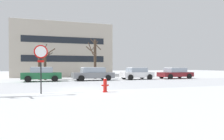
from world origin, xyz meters
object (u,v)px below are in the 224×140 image
(parked_car_maroon, at_px, (175,73))
(parked_car_white, at_px, (137,73))
(stop_sign, at_px, (41,60))
(parked_car_green, at_px, (42,74))
(fire_hydrant, at_px, (105,85))
(parked_car_gray, at_px, (93,74))

(parked_car_maroon, bearing_deg, parked_car_white, 179.53)
(stop_sign, height_order, parked_car_white, stop_sign)
(stop_sign, relative_size, parked_car_maroon, 0.63)
(parked_car_white, distance_m, parked_car_maroon, 5.39)
(parked_car_green, xyz_separation_m, parked_car_white, (10.78, -0.04, -0.03))
(stop_sign, relative_size, fire_hydrant, 3.16)
(parked_car_green, distance_m, parked_car_gray, 5.39)
(parked_car_gray, bearing_deg, parked_car_maroon, 0.46)
(stop_sign, bearing_deg, parked_car_maroon, 31.75)
(parked_car_green, height_order, parked_car_white, parked_car_green)
(parked_car_green, xyz_separation_m, parked_car_maroon, (16.17, -0.08, -0.04))
(parked_car_gray, distance_m, parked_car_white, 5.39)
(parked_car_gray, relative_size, parked_car_maroon, 1.04)
(fire_hydrant, height_order, parked_car_green, parked_car_green)
(parked_car_green, distance_m, parked_car_white, 10.78)
(stop_sign, distance_m, fire_hydrant, 4.00)
(fire_hydrant, xyz_separation_m, parked_car_maroon, (12.31, 10.36, 0.28))
(stop_sign, relative_size, parked_car_white, 0.72)
(parked_car_green, distance_m, parked_car_maroon, 16.17)
(parked_car_maroon, bearing_deg, fire_hydrant, -139.91)
(parked_car_gray, bearing_deg, parked_car_green, 178.22)
(fire_hydrant, height_order, parked_car_maroon, parked_car_maroon)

